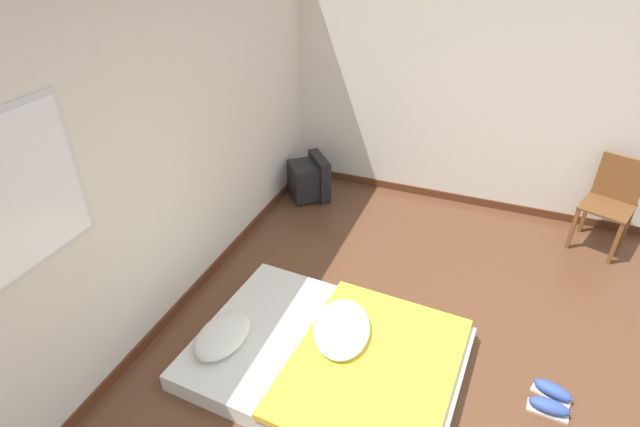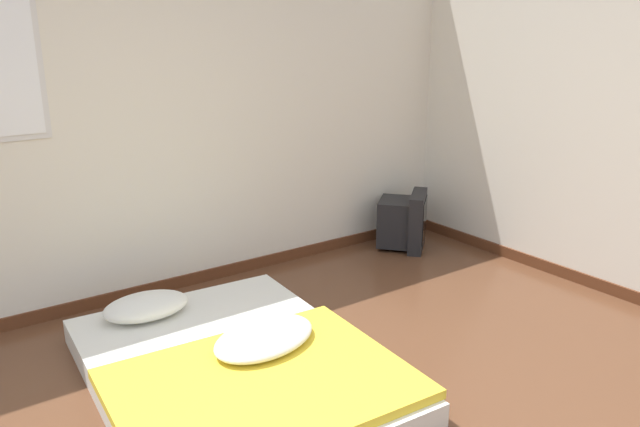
% 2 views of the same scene
% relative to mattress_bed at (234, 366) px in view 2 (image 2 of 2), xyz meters
% --- Properties ---
extents(wall_back, '(8.36, 0.08, 2.60)m').
position_rel_mattress_bed_xyz_m(wall_back, '(-0.22, 1.42, 1.19)').
color(wall_back, silver).
rests_on(wall_back, ground_plane).
extents(mattress_bed, '(1.52, 1.98, 0.29)m').
position_rel_mattress_bed_xyz_m(mattress_bed, '(0.00, 0.00, 0.00)').
color(mattress_bed, silver).
rests_on(mattress_bed, ground_plane).
extents(crt_tv, '(0.57, 0.56, 0.49)m').
position_rel_mattress_bed_xyz_m(crt_tv, '(2.24, 1.08, 0.13)').
color(crt_tv, black).
rests_on(crt_tv, ground_plane).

